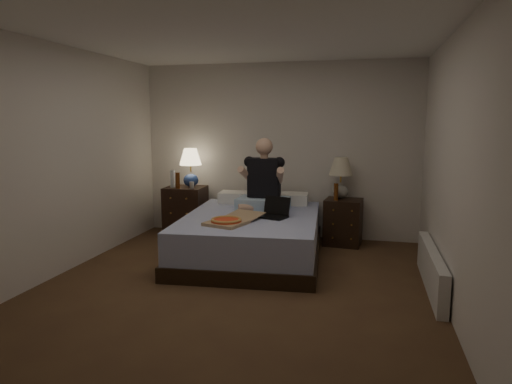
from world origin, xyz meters
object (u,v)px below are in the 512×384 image
(nightstand_right, at_px, (343,222))
(bed, at_px, (252,236))
(nightstand_left, at_px, (186,211))
(beer_bottle_right, at_px, (336,192))
(pizza_box, at_px, (226,221))
(radiator, at_px, (431,269))
(laptop, at_px, (272,208))
(soda_can, at_px, (192,185))
(beer_bottle_left, at_px, (178,181))
(person, at_px, (263,174))
(lamp_left, at_px, (191,168))
(lamp_right, at_px, (341,178))
(water_bottle, at_px, (173,179))

(nightstand_right, bearing_deg, bed, -135.20)
(nightstand_left, distance_m, beer_bottle_right, 2.22)
(nightstand_left, height_order, nightstand_right, nightstand_left)
(pizza_box, distance_m, radiator, 2.21)
(laptop, height_order, radiator, laptop)
(soda_can, relative_size, beer_bottle_left, 0.43)
(nightstand_left, relative_size, soda_can, 7.22)
(laptop, bearing_deg, person, 134.15)
(bed, height_order, nightstand_left, nightstand_left)
(nightstand_left, bearing_deg, radiator, -26.60)
(lamp_left, xyz_separation_m, person, (1.21, -0.55, -0.00))
(bed, height_order, soda_can, soda_can)
(nightstand_right, bearing_deg, radiator, -51.56)
(lamp_left, bearing_deg, lamp_right, 1.45)
(beer_bottle_right, xyz_separation_m, radiator, (1.06, -1.38, -0.54))
(bed, xyz_separation_m, soda_can, (-1.05, 0.70, 0.51))
(water_bottle, relative_size, radiator, 0.16)
(water_bottle, bearing_deg, soda_can, -11.88)
(lamp_right, distance_m, soda_can, 2.09)
(lamp_left, relative_size, lamp_right, 1.00)
(nightstand_right, height_order, beer_bottle_left, beer_bottle_left)
(bed, distance_m, person, 0.81)
(water_bottle, relative_size, beer_bottle_left, 1.09)
(nightstand_right, bearing_deg, person, -146.96)
(lamp_left, xyz_separation_m, soda_can, (0.09, -0.20, -0.23))
(bed, xyz_separation_m, water_bottle, (-1.37, 0.77, 0.58))
(lamp_left, bearing_deg, beer_bottle_right, -3.39)
(lamp_right, bearing_deg, water_bottle, -175.45)
(lamp_right, xyz_separation_m, laptop, (-0.74, -1.04, -0.25))
(beer_bottle_left, xyz_separation_m, radiator, (3.29, -1.28, -0.64))
(bed, xyz_separation_m, lamp_right, (1.02, 0.96, 0.64))
(nightstand_left, height_order, water_bottle, water_bottle)
(lamp_right, height_order, person, person)
(bed, relative_size, pizza_box, 2.80)
(lamp_right, relative_size, beer_bottle_right, 2.43)
(nightstand_left, bearing_deg, person, -23.59)
(soda_can, bearing_deg, person, -17.20)
(bed, height_order, lamp_left, lamp_left)
(lamp_right, xyz_separation_m, radiator, (1.01, -1.56, -0.71))
(lamp_left, xyz_separation_m, lamp_right, (2.16, 0.05, -0.10))
(lamp_right, relative_size, beer_bottle_left, 2.43)
(nightstand_right, height_order, water_bottle, water_bottle)
(nightstand_right, relative_size, laptop, 1.84)
(nightstand_left, height_order, pizza_box, nightstand_left)
(nightstand_right, height_order, beer_bottle_right, beer_bottle_right)
(nightstand_right, distance_m, beer_bottle_left, 2.39)
(water_bottle, relative_size, soda_can, 2.50)
(person, distance_m, pizza_box, 1.03)
(water_bottle, height_order, radiator, water_bottle)
(water_bottle, xyz_separation_m, pizza_box, (1.23, -1.33, -0.27))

